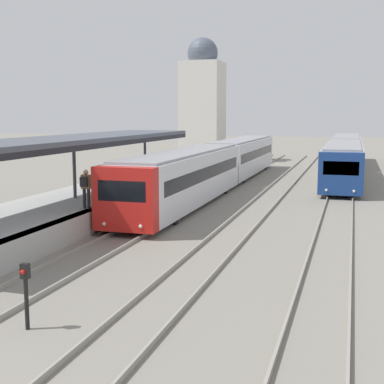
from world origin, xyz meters
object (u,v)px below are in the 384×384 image
(signal_post_near, at_px, (26,288))
(train_far, at_px, (345,154))
(train_near, at_px, (219,163))
(person_on_platform, at_px, (86,186))

(signal_post_near, bearing_deg, train_far, 80.22)
(train_near, xyz_separation_m, train_far, (8.15, 12.49, -0.05))
(person_on_platform, bearing_deg, train_near, 82.66)
(person_on_platform, distance_m, train_near, 15.44)
(train_far, bearing_deg, person_on_platform, -110.01)
(train_near, height_order, signal_post_near, train_near)
(person_on_platform, xyz_separation_m, train_far, (10.12, 27.80, -0.38))
(train_near, bearing_deg, person_on_platform, -97.34)
(train_far, relative_size, signal_post_near, 19.78)
(signal_post_near, bearing_deg, train_near, 93.79)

